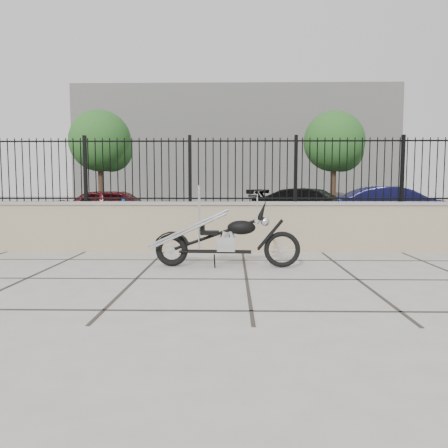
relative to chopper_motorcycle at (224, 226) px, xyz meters
name	(u,v)px	position (x,y,z in m)	size (l,w,h in m)	color
ground_plane	(247,279)	(0.33, -0.90, -0.64)	(90.00, 90.00, 0.00)	#99968E
parking_lot	(237,216)	(0.33, 11.60, -0.64)	(30.00, 30.00, 0.00)	black
retaining_wall	(242,227)	(0.33, 1.60, -0.16)	(14.00, 0.36, 0.96)	gray
iron_fence	(243,170)	(0.33, 1.60, 0.92)	(14.00, 0.08, 1.20)	black
background_building	(235,148)	(0.33, 25.60, 3.36)	(22.00, 6.00, 8.00)	beige
chopper_motorcycle	(224,226)	(0.00, 0.00, 0.00)	(2.15, 0.38, 1.29)	black
car_red	(118,209)	(-3.14, 5.70, -0.05)	(1.40, 3.48, 1.19)	#44090F
car_black	(314,207)	(2.68, 6.88, -0.06)	(1.65, 4.06, 1.18)	black
car_blue	(395,207)	(5.07, 6.63, -0.03)	(1.31, 3.75, 1.23)	black
bollard_a	(124,217)	(-2.57, 4.11, -0.18)	(0.11, 0.11, 0.94)	#0B5FB1
bollard_b	(339,219)	(2.70, 3.82, -0.20)	(0.11, 0.11, 0.90)	#0B13AE
tree_left	(100,138)	(-6.45, 15.07, 2.95)	(3.04, 3.04, 5.14)	#382619
tree_right	(334,139)	(5.28, 15.82, 2.98)	(3.07, 3.07, 5.18)	#382619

